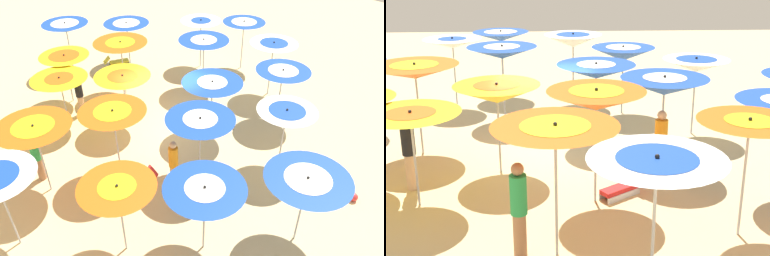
% 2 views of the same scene
% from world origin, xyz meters
% --- Properties ---
extents(ground, '(43.06, 43.06, 0.04)m').
position_xyz_m(ground, '(0.00, 0.00, -0.02)').
color(ground, beige).
extents(beach_umbrella_2, '(2.07, 2.07, 2.13)m').
position_xyz_m(beach_umbrella_2, '(-2.68, -2.71, 1.92)').
color(beach_umbrella_2, '#B2B2B7').
rests_on(beach_umbrella_2, ground).
extents(beach_umbrella_3, '(2.18, 2.18, 2.52)m').
position_xyz_m(beach_umbrella_3, '(0.25, -4.81, 2.26)').
color(beach_umbrella_3, '#B2B2B7').
rests_on(beach_umbrella_3, ground).
extents(beach_umbrella_4, '(2.00, 2.00, 2.54)m').
position_xyz_m(beach_umbrella_4, '(1.66, -6.35, 2.31)').
color(beach_umbrella_4, '#B2B2B7').
rests_on(beach_umbrella_4, ground).
extents(beach_umbrella_6, '(2.25, 2.25, 2.46)m').
position_xyz_m(beach_umbrella_6, '(-3.29, 0.35, 2.23)').
color(beach_umbrella_6, '#B2B2B7').
rests_on(beach_umbrella_6, ground).
extents(beach_umbrella_7, '(2.06, 2.06, 2.25)m').
position_xyz_m(beach_umbrella_7, '(-1.09, -1.00, 1.98)').
color(beach_umbrella_7, '#B2B2B7').
rests_on(beach_umbrella_7, ground).
extents(beach_umbrella_8, '(2.06, 2.06, 2.55)m').
position_xyz_m(beach_umbrella_8, '(1.10, -2.73, 2.29)').
color(beach_umbrella_8, '#B2B2B7').
rests_on(beach_umbrella_8, ground).
extents(beach_umbrella_9, '(1.92, 1.92, 2.37)m').
position_xyz_m(beach_umbrella_9, '(3.74, -4.27, 2.15)').
color(beach_umbrella_9, '#B2B2B7').
rests_on(beach_umbrella_9, ground).
extents(beach_umbrella_10, '(1.94, 1.94, 2.41)m').
position_xyz_m(beach_umbrella_10, '(-3.10, 4.69, 2.19)').
color(beach_umbrella_10, '#B2B2B7').
rests_on(beach_umbrella_10, ground).
extents(beach_umbrella_11, '(2.17, 2.17, 2.40)m').
position_xyz_m(beach_umbrella_11, '(-1.33, 3.23, 2.15)').
color(beach_umbrella_11, '#B2B2B7').
rests_on(beach_umbrella_11, ground).
extents(beach_umbrella_12, '(2.18, 2.18, 2.27)m').
position_xyz_m(beach_umbrella_12, '(1.41, 1.10, 2.01)').
color(beach_umbrella_12, '#B2B2B7').
rests_on(beach_umbrella_12, ground).
extents(beach_umbrella_13, '(2.14, 2.14, 2.34)m').
position_xyz_m(beach_umbrella_13, '(2.91, -0.84, 2.07)').
color(beach_umbrella_13, '#B2B2B7').
rests_on(beach_umbrella_13, ground).
extents(beach_umbrella_15, '(2.00, 2.00, 2.42)m').
position_xyz_m(beach_umbrella_15, '(-1.62, 6.06, 2.19)').
color(beach_umbrella_15, '#B2B2B7').
rests_on(beach_umbrella_15, ground).
extents(beach_umbrella_16, '(1.99, 1.99, 2.46)m').
position_xyz_m(beach_umbrella_16, '(0.94, 5.07, 2.19)').
color(beach_umbrella_16, '#B2B2B7').
rests_on(beach_umbrella_16, ground).
extents(beach_umbrella_17, '(2.05, 2.05, 2.26)m').
position_xyz_m(beach_umbrella_17, '(2.50, 3.70, 1.99)').
color(beach_umbrella_17, '#B2B2B7').
rests_on(beach_umbrella_17, ground).
extents(beach_umbrella_18, '(1.90, 1.90, 2.29)m').
position_xyz_m(beach_umbrella_18, '(4.30, 1.54, 2.05)').
color(beach_umbrella_18, '#B2B2B7').
rests_on(beach_umbrella_18, ground).
extents(lounger_2, '(1.18, 0.96, 0.62)m').
position_xyz_m(lounger_2, '(1.74, -2.48, 0.20)').
color(lounger_2, silver).
rests_on(lounger_2, ground).
extents(beachgoer_0, '(0.30, 0.30, 1.82)m').
position_xyz_m(beachgoer_0, '(-3.01, -1.92, 0.96)').
color(beachgoer_0, '#D8A87F').
rests_on(beachgoer_0, ground).
extents(beachgoer_1, '(0.30, 0.30, 1.73)m').
position_xyz_m(beachgoer_1, '(2.69, -1.74, 0.91)').
color(beachgoer_1, '#D8A87F').
rests_on(beachgoer_1, ground).
extents(beachgoer_2, '(0.30, 0.30, 1.79)m').
position_xyz_m(beachgoer_2, '(-0.40, -4.80, 0.94)').
color(beachgoer_2, '#A3704C').
rests_on(beachgoer_2, ground).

